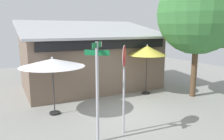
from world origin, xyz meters
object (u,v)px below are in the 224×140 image
(stop_sign, at_px, (124,74))
(patio_umbrella_ivory_left, at_px, (52,63))
(shade_tree, at_px, (203,16))
(patio_umbrella_mustard_center, at_px, (147,51))
(street_sign_post, at_px, (97,83))

(stop_sign, distance_m, patio_umbrella_ivory_left, 3.27)
(stop_sign, bearing_deg, shade_tree, 19.30)
(patio_umbrella_ivory_left, bearing_deg, patio_umbrella_mustard_center, 8.20)
(street_sign_post, height_order, stop_sign, street_sign_post)
(stop_sign, xyz_separation_m, patio_umbrella_ivory_left, (-1.72, 2.78, 0.09))
(shade_tree, bearing_deg, patio_umbrella_ivory_left, 173.54)
(street_sign_post, height_order, shade_tree, shade_tree)
(shade_tree, bearing_deg, patio_umbrella_mustard_center, 144.48)
(street_sign_post, xyz_separation_m, shade_tree, (6.60, 2.12, 2.25))
(stop_sign, bearing_deg, patio_umbrella_mustard_center, 46.04)
(street_sign_post, xyz_separation_m, stop_sign, (1.01, 0.17, 0.18))
(street_sign_post, bearing_deg, shade_tree, 17.84)
(street_sign_post, distance_m, shade_tree, 7.29)
(stop_sign, bearing_deg, patio_umbrella_ivory_left, 121.67)
(patio_umbrella_ivory_left, bearing_deg, street_sign_post, -76.60)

